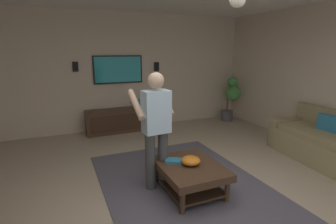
{
  "coord_description": "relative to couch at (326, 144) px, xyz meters",
  "views": [
    {
      "loc": [
        -2.55,
        1.49,
        1.92
      ],
      "look_at": [
        1.21,
        -0.13,
        0.95
      ],
      "focal_mm": 27.92,
      "sensor_mm": 36.0,
      "label": 1
    }
  ],
  "objects": [
    {
      "name": "area_rug",
      "position": [
        0.24,
        2.67,
        -0.31
      ],
      "size": [
        3.06,
        2.23,
        0.01
      ],
      "primitive_type": "cube",
      "color": "#514C56",
      "rests_on": "ground"
    },
    {
      "name": "vase_round",
      "position": [
        3.11,
        2.41,
        0.34
      ],
      "size": [
        0.22,
        0.22,
        0.22
      ],
      "primitive_type": "sphere",
      "color": "teal",
      "rests_on": "media_console"
    },
    {
      "name": "wall_speaker_right",
      "position": [
        3.4,
        3.81,
        1.24
      ],
      "size": [
        0.06,
        0.12,
        0.22
      ],
      "primitive_type": "cube",
      "color": "black"
    },
    {
      "name": "media_console",
      "position": [
        3.15,
        2.85,
        -0.04
      ],
      "size": [
        0.45,
        1.7,
        0.55
      ],
      "rotation": [
        0.0,
        0.0,
        3.14
      ],
      "color": "#422B1C",
      "rests_on": "ground"
    },
    {
      "name": "tv",
      "position": [
        3.39,
        2.85,
        1.15
      ],
      "size": [
        0.05,
        1.17,
        0.66
      ],
      "rotation": [
        0.0,
        0.0,
        3.14
      ],
      "color": "black"
    },
    {
      "name": "remote_white",
      "position": [
        0.11,
        2.73,
        0.09
      ],
      "size": [
        0.15,
        0.12,
        0.02
      ],
      "primitive_type": "cube",
      "rotation": [
        0.0,
        0.0,
        0.59
      ],
      "color": "white",
      "rests_on": "coffee_table"
    },
    {
      "name": "person_standing",
      "position": [
        0.36,
        3.04,
        0.61
      ],
      "size": [
        0.56,
        0.57,
        1.64
      ],
      "rotation": [
        0.0,
        0.0,
        0.08
      ],
      "color": "#3F3F3F",
      "rests_on": "ground"
    },
    {
      "name": "wall_back_tv",
      "position": [
        3.48,
        2.76,
        1.08
      ],
      "size": [
        0.1,
        6.73,
        2.8
      ],
      "primitive_type": "cube",
      "color": "#C6B299",
      "rests_on": "ground"
    },
    {
      "name": "potted_plant_tall",
      "position": [
        2.88,
        -0.11,
        0.39
      ],
      "size": [
        0.53,
        0.44,
        1.22
      ],
      "color": "#4C4C51",
      "rests_on": "ground"
    },
    {
      "name": "couch",
      "position": [
        0.0,
        0.0,
        0.0
      ],
      "size": [
        1.97,
        1.03,
        0.87
      ],
      "rotation": [
        0.0,
        0.0,
        1.48
      ],
      "color": "#93845B",
      "rests_on": "ground"
    },
    {
      "name": "ground_plane",
      "position": [
        -0.31,
        2.76,
        -0.32
      ],
      "size": [
        8.98,
        8.98,
        0.0
      ],
      "primitive_type": "plane",
      "color": "tan"
    },
    {
      "name": "wall_speaker_left",
      "position": [
        3.4,
        1.87,
        1.19
      ],
      "size": [
        0.06,
        0.12,
        0.22
      ],
      "primitive_type": "cube",
      "color": "black"
    },
    {
      "name": "coffee_table",
      "position": [
        0.04,
        2.67,
        -0.02
      ],
      "size": [
        1.0,
        0.8,
        0.4
      ],
      "color": "#422B1C",
      "rests_on": "ground"
    },
    {
      "name": "bowl",
      "position": [
        0.04,
        2.66,
        0.14
      ],
      "size": [
        0.26,
        0.26,
        0.12
      ],
      "primitive_type": "ellipsoid",
      "color": "orange",
      "rests_on": "coffee_table"
    },
    {
      "name": "book",
      "position": [
        0.21,
        2.84,
        0.1
      ],
      "size": [
        0.25,
        0.27,
        0.04
      ],
      "primitive_type": "cube",
      "rotation": [
        0.0,
        0.0,
        4.18
      ],
      "color": "teal",
      "rests_on": "coffee_table"
    }
  ]
}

